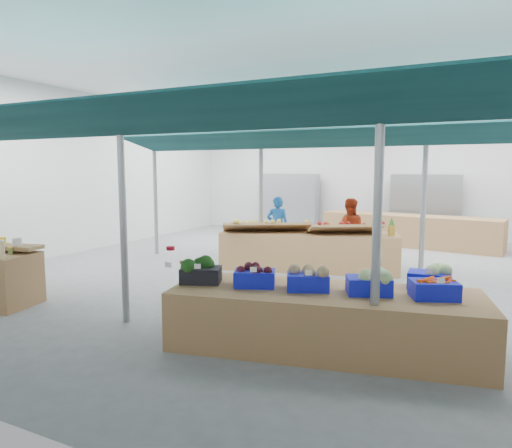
% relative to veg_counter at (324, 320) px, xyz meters
% --- Properties ---
extents(floor, '(13.00, 13.00, 0.00)m').
position_rel_veg_counter_xyz_m(floor, '(-1.84, 3.70, -0.36)').
color(floor, slate).
rests_on(floor, ground).
extents(hall, '(13.00, 13.00, 13.00)m').
position_rel_veg_counter_xyz_m(hall, '(-1.84, 5.14, 2.29)').
color(hall, silver).
rests_on(hall, ground).
extents(pole_grid, '(10.00, 4.60, 3.00)m').
position_rel_veg_counter_xyz_m(pole_grid, '(-1.09, 1.95, 1.45)').
color(pole_grid, gray).
rests_on(pole_grid, floor).
extents(awnings, '(9.50, 7.08, 0.30)m').
position_rel_veg_counter_xyz_m(awnings, '(-1.09, 1.95, 2.42)').
color(awnings, '#0B2C2F').
rests_on(awnings, pole_grid).
extents(back_shelving_left, '(2.00, 0.50, 2.00)m').
position_rel_veg_counter_xyz_m(back_shelving_left, '(-4.34, 9.70, 0.64)').
color(back_shelving_left, '#B23F33').
rests_on(back_shelving_left, floor).
extents(back_shelving_right, '(2.00, 0.50, 2.00)m').
position_rel_veg_counter_xyz_m(back_shelving_right, '(0.16, 9.70, 0.64)').
color(back_shelving_right, '#B23F33').
rests_on(back_shelving_right, floor).
extents(veg_counter, '(3.86, 1.92, 0.72)m').
position_rel_veg_counter_xyz_m(veg_counter, '(0.00, 0.00, 0.00)').
color(veg_counter, olive).
rests_on(veg_counter, floor).
extents(fruit_counter, '(3.89, 1.81, 0.81)m').
position_rel_veg_counter_xyz_m(fruit_counter, '(-1.65, 4.09, 0.05)').
color(fruit_counter, olive).
rests_on(fruit_counter, floor).
extents(far_counter, '(5.00, 1.71, 0.88)m').
position_rel_veg_counter_xyz_m(far_counter, '(-0.13, 8.36, 0.08)').
color(far_counter, olive).
rests_on(far_counter, floor).
extents(crate_stack, '(0.55, 0.42, 0.61)m').
position_rel_veg_counter_xyz_m(crate_stack, '(0.66, 0.19, -0.05)').
color(crate_stack, '#1118BD').
rests_on(crate_stack, floor).
extents(vendor_left, '(0.62, 0.49, 1.51)m').
position_rel_veg_counter_xyz_m(vendor_left, '(-2.85, 5.19, 0.40)').
color(vendor_left, '#18549E').
rests_on(vendor_left, floor).
extents(vendor_right, '(0.86, 0.74, 1.51)m').
position_rel_veg_counter_xyz_m(vendor_right, '(-1.05, 5.19, 0.40)').
color(vendor_right, maroon).
rests_on(vendor_right, floor).
extents(crate_broccoli, '(0.60, 0.51, 0.35)m').
position_rel_veg_counter_xyz_m(crate_broccoli, '(-1.56, -0.31, 0.52)').
color(crate_broccoli, black).
rests_on(crate_broccoli, veg_counter).
extents(crate_beets, '(0.60, 0.51, 0.29)m').
position_rel_veg_counter_xyz_m(crate_beets, '(-0.86, -0.17, 0.49)').
color(crate_beets, '#1118BD').
rests_on(crate_beets, veg_counter).
extents(crate_celeriac, '(0.60, 0.51, 0.31)m').
position_rel_veg_counter_xyz_m(crate_celeriac, '(-0.20, -0.04, 0.50)').
color(crate_celeriac, '#1118BD').
rests_on(crate_celeriac, veg_counter).
extents(crate_cabbage, '(0.60, 0.51, 0.35)m').
position_rel_veg_counter_xyz_m(crate_cabbage, '(0.50, 0.10, 0.52)').
color(crate_cabbage, '#1118BD').
rests_on(crate_cabbage, veg_counter).
extents(crate_carrots, '(0.60, 0.51, 0.29)m').
position_rel_veg_counter_xyz_m(crate_carrots, '(1.21, 0.24, 0.47)').
color(crate_carrots, '#1118BD').
rests_on(crate_carrots, veg_counter).
extents(sparrow, '(0.12, 0.09, 0.11)m').
position_rel_veg_counter_xyz_m(sparrow, '(-1.70, -0.46, 0.61)').
color(sparrow, brown).
rests_on(sparrow, crate_broccoli).
extents(pole_ribbon, '(0.12, 0.12, 0.28)m').
position_rel_veg_counter_xyz_m(pole_ribbon, '(-2.14, -0.17, 0.72)').
color(pole_ribbon, '#A90B1E').
rests_on(pole_ribbon, pole_grid).
extents(apple_heap_yellow, '(2.00, 1.53, 0.27)m').
position_rel_veg_counter_xyz_m(apple_heap_yellow, '(-2.50, 3.78, 0.62)').
color(apple_heap_yellow, '#997247').
rests_on(apple_heap_yellow, fruit_counter).
extents(apple_heap_red, '(1.65, 1.33, 0.27)m').
position_rel_veg_counter_xyz_m(apple_heap_red, '(-0.89, 4.19, 0.62)').
color(apple_heap_red, '#997247').
rests_on(apple_heap_red, fruit_counter).
extents(pineapple, '(0.14, 0.14, 0.39)m').
position_rel_veg_counter_xyz_m(pineapple, '(0.03, 4.43, 0.63)').
color(pineapple, '#8C6019').
rests_on(pineapple, fruit_counter).
extents(crate_extra, '(0.51, 0.41, 0.32)m').
position_rel_veg_counter_xyz_m(crate_extra, '(1.12, 0.69, 0.51)').
color(crate_extra, '#1118BD').
rests_on(crate_extra, veg_counter).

